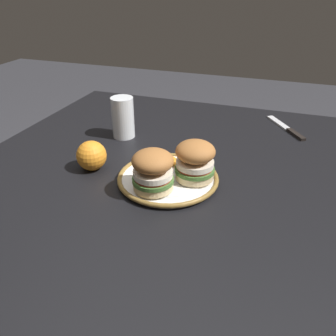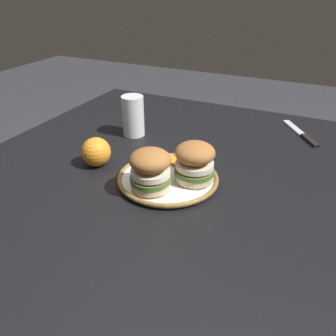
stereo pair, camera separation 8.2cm
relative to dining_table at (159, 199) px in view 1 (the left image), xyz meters
name	(u,v)px [view 1 (the left image)]	position (x,y,z in m)	size (l,w,h in m)	color
dining_table	(159,199)	(0.00, 0.00, 0.00)	(1.19, 1.08, 0.76)	black
dinner_plate	(168,178)	(-0.04, -0.04, 0.11)	(0.26, 0.26, 0.02)	white
sandwich_half_left	(195,160)	(-0.03, -0.11, 0.17)	(0.14, 0.14, 0.10)	beige
sandwich_half_right	(153,170)	(-0.11, -0.03, 0.17)	(0.13, 0.13, 0.10)	beige
orange_peel_curled	(150,166)	(-0.02, 0.02, 0.12)	(0.09, 0.09, 0.01)	orange
orange_peel_strip_long	(171,160)	(0.03, -0.02, 0.12)	(0.07, 0.09, 0.01)	orange
orange_peel_strip_short	(188,161)	(0.04, -0.07, 0.12)	(0.07, 0.05, 0.01)	orange
drinking_glass	(123,119)	(0.18, 0.19, 0.16)	(0.07, 0.07, 0.13)	white
whole_orange	(92,156)	(-0.05, 0.18, 0.14)	(0.08, 0.08, 0.08)	orange
table_knife	(288,129)	(0.41, -0.33, 0.10)	(0.19, 0.14, 0.01)	silver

